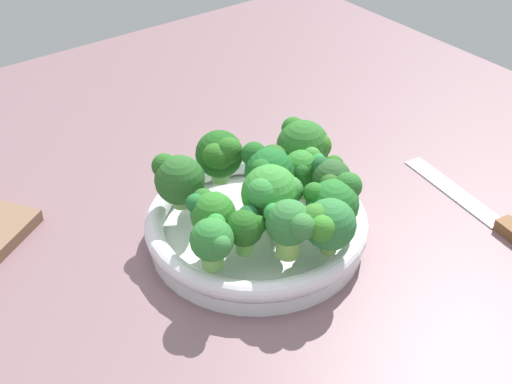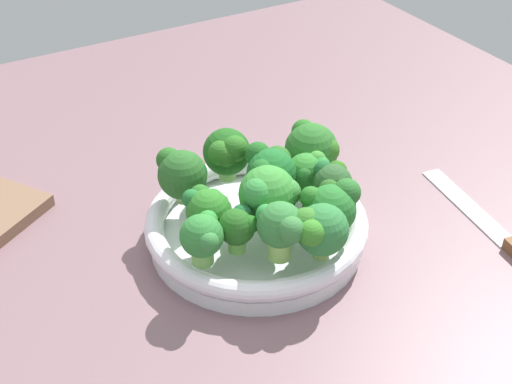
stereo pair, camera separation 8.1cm
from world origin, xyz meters
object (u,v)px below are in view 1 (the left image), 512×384
(broccoli_floret_12, at_px, (327,225))
(broccoli_floret_5, at_px, (246,227))
(broccoli_floret_8, at_px, (211,213))
(broccoli_floret_10, at_px, (213,241))
(knife, at_px, (500,223))
(broccoli_floret_4, at_px, (303,168))
(broccoli_floret_6, at_px, (334,202))
(broccoli_floret_11, at_px, (304,145))
(broccoli_floret_1, at_px, (220,155))
(broccoli_floret_2, at_px, (179,179))
(broccoli_floret_0, at_px, (331,179))
(broccoli_floret_7, at_px, (268,169))
(broccoli_floret_3, at_px, (270,194))
(broccoli_floret_9, at_px, (290,225))
(bowl, at_px, (256,227))

(broccoli_floret_12, bearing_deg, broccoli_floret_5, -129.59)
(broccoli_floret_8, relative_size, broccoli_floret_10, 1.01)
(knife, bearing_deg, broccoli_floret_4, -130.15)
(broccoli_floret_6, height_order, broccoli_floret_11, broccoli_floret_11)
(broccoli_floret_1, height_order, broccoli_floret_12, broccoli_floret_1)
(broccoli_floret_10, bearing_deg, broccoli_floret_11, 112.76)
(broccoli_floret_2, distance_m, broccoli_floret_4, 0.15)
(broccoli_floret_10, distance_m, broccoli_floret_12, 0.12)
(broccoli_floret_0, distance_m, broccoli_floret_12, 0.08)
(broccoli_floret_7, bearing_deg, broccoli_floret_11, 106.53)
(broccoli_floret_1, height_order, broccoli_floret_10, broccoli_floret_1)
(broccoli_floret_3, distance_m, broccoli_floret_8, 0.07)
(broccoli_floret_9, bearing_deg, bowl, 167.55)
(broccoli_floret_1, xyz_separation_m, broccoli_floret_4, (0.08, 0.07, -0.00))
(broccoli_floret_7, bearing_deg, broccoli_floret_12, -4.11)
(bowl, relative_size, broccoli_floret_0, 4.04)
(broccoli_floret_11, bearing_deg, broccoli_floret_8, -76.41)
(broccoli_floret_2, xyz_separation_m, broccoli_floret_11, (0.03, 0.16, 0.00))
(bowl, height_order, broccoli_floret_6, broccoli_floret_6)
(broccoli_floret_8, bearing_deg, broccoli_floret_9, 32.56)
(broccoli_floret_10, bearing_deg, broccoli_floret_2, 165.44)
(broccoli_floret_11, bearing_deg, bowl, -71.92)
(bowl, distance_m, knife, 0.30)
(broccoli_floret_1, distance_m, broccoli_floret_4, 0.10)
(broccoli_floret_9, bearing_deg, broccoli_floret_2, -163.73)
(broccoli_floret_2, relative_size, broccoli_floret_6, 0.99)
(bowl, xyz_separation_m, broccoli_floret_2, (-0.07, -0.06, 0.06))
(broccoli_floret_0, height_order, broccoli_floret_9, broccoli_floret_9)
(broccoli_floret_4, height_order, broccoli_floret_11, broccoli_floret_11)
(broccoli_floret_3, height_order, broccoli_floret_12, broccoli_floret_3)
(broccoli_floret_12, bearing_deg, broccoli_floret_3, -165.20)
(bowl, bearing_deg, broccoli_floret_1, 177.43)
(broccoli_floret_4, height_order, broccoli_floret_8, same)
(broccoli_floret_0, xyz_separation_m, broccoli_floret_8, (-0.04, -0.14, -0.01))
(broccoli_floret_7, relative_size, broccoli_floret_10, 1.23)
(broccoli_floret_1, bearing_deg, broccoli_floret_0, 30.54)
(broccoli_floret_2, xyz_separation_m, broccoli_floret_10, (0.11, -0.03, -0.00))
(bowl, distance_m, broccoli_floret_6, 0.11)
(broccoli_floret_0, xyz_separation_m, broccoli_floret_2, (-0.11, -0.14, -0.00))
(broccoli_floret_3, distance_m, broccoli_floret_5, 0.05)
(broccoli_floret_0, height_order, broccoli_floret_6, broccoli_floret_6)
(broccoli_floret_0, height_order, broccoli_floret_5, broccoli_floret_0)
(broccoli_floret_7, bearing_deg, broccoli_floret_6, 17.18)
(broccoli_floret_9, bearing_deg, broccoli_floret_8, -147.44)
(broccoli_floret_11, bearing_deg, broccoli_floret_5, -61.79)
(broccoli_floret_3, xyz_separation_m, broccoli_floret_10, (0.02, -0.09, -0.01))
(broccoli_floret_4, bearing_deg, bowl, -90.59)
(broccoli_floret_1, bearing_deg, broccoli_floret_3, -3.12)
(broccoli_floret_1, height_order, broccoli_floret_11, broccoli_floret_11)
(broccoli_floret_4, height_order, broccoli_floret_5, broccoli_floret_4)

